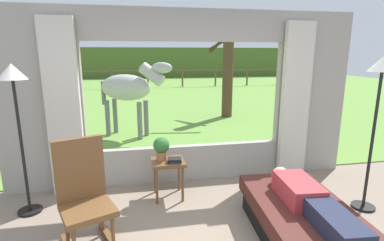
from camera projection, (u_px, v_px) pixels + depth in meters
The scene contains 16 objects.
back_wall_with_window at pixel (186, 101), 4.37m from camera, with size 5.20×0.12×2.55m.
curtain_panel_left at pixel (64, 110), 3.94m from camera, with size 0.44×0.10×2.40m, color beige.
curtain_panel_right at pixel (295, 102), 4.56m from camera, with size 0.44×0.10×2.40m, color beige.
outdoor_pasture_lawn at pixel (150, 92), 15.08m from camera, with size 36.00×21.68×0.02m, color olive.
distant_hill_ridge at pixel (143, 63), 24.24m from camera, with size 36.00×2.00×2.40m, color #4B602B.
recliner_sofa at pixel (303, 224), 3.03m from camera, with size 1.04×1.77×0.42m.
reclining_person at pixel (309, 200), 2.91m from camera, with size 0.39×1.44×0.22m.
rocking_chair at pixel (84, 196), 2.94m from camera, with size 0.68×0.80×1.12m.
side_table at pixel (168, 168), 3.99m from camera, with size 0.44×0.44×0.52m.
potted_plant at pixel (161, 147), 3.97m from camera, with size 0.22×0.22×0.32m.
book_stack at pixel (175, 160), 3.92m from camera, with size 0.20×0.17×0.06m.
floor_lamp_left at pixel (15, 95), 3.36m from camera, with size 0.32×0.32×1.83m.
floor_lamp_right at pixel (380, 88), 3.45m from camera, with size 0.32×0.32×1.91m.
horse at pixel (129, 88), 6.75m from camera, with size 1.74×1.19×1.73m.
pasture_tree at pixel (228, 67), 8.86m from camera, with size 1.46×1.38×3.05m.
pasture_fence_line at pixel (148, 75), 16.83m from camera, with size 16.10×0.10×1.10m.
Camera 1 is at (-0.73, -2.01, 1.93)m, focal length 27.58 mm.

